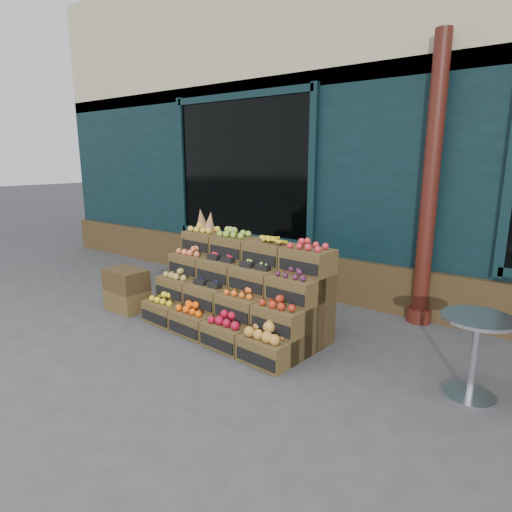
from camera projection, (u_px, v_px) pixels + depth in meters
The scene contains 6 objects.
ground at pixel (229, 356), 4.20m from camera, with size 60.00×60.00×0.00m, color #3C3C3E.
shop_facade at pixel (414, 130), 7.64m from camera, with size 12.00×6.24×4.80m.
crate_display at pixel (238, 295), 4.79m from camera, with size 2.13×1.16×1.29m.
spare_crates at pixel (127, 290), 5.43m from camera, with size 0.54×0.39×0.53m.
bistro_table at pixel (475, 348), 3.37m from camera, with size 0.55×0.55×0.69m.
shopkeeper at pixel (249, 219), 7.38m from camera, with size 0.64×0.42×1.75m, color #17521A.
Camera 1 is at (2.55, -2.93, 1.89)m, focal length 30.00 mm.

